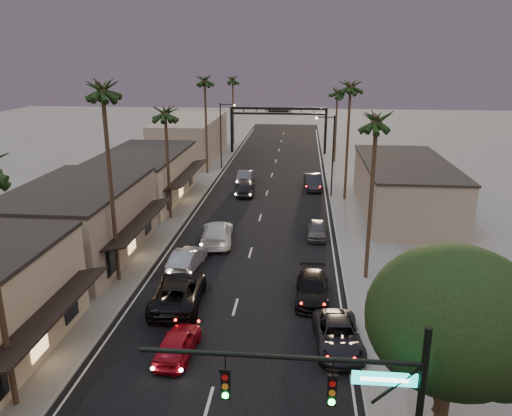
% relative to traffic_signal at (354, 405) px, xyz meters
% --- Properties ---
extents(ground, '(200.00, 200.00, 0.00)m').
position_rel_traffic_signal_xyz_m(ground, '(-5.69, 36.00, -5.08)').
color(ground, slate).
rests_on(ground, ground).
extents(road, '(14.00, 120.00, 0.02)m').
position_rel_traffic_signal_xyz_m(road, '(-5.69, 41.00, -5.08)').
color(road, black).
rests_on(road, ground).
extents(sidewalk_left, '(5.00, 92.00, 0.12)m').
position_rel_traffic_signal_xyz_m(sidewalk_left, '(-15.19, 48.00, -5.02)').
color(sidewalk_left, slate).
rests_on(sidewalk_left, ground).
extents(sidewalk_right, '(5.00, 92.00, 0.12)m').
position_rel_traffic_signal_xyz_m(sidewalk_right, '(3.81, 48.00, -5.02)').
color(sidewalk_right, slate).
rests_on(sidewalk_right, ground).
extents(storefront_mid, '(8.00, 14.00, 5.50)m').
position_rel_traffic_signal_xyz_m(storefront_mid, '(-18.69, 22.00, -2.33)').
color(storefront_mid, gray).
rests_on(storefront_mid, ground).
extents(storefront_far, '(8.00, 16.00, 5.00)m').
position_rel_traffic_signal_xyz_m(storefront_far, '(-18.69, 38.00, -2.58)').
color(storefront_far, '#BCB190').
rests_on(storefront_far, ground).
extents(storefront_dist, '(8.00, 20.00, 6.00)m').
position_rel_traffic_signal_xyz_m(storefront_dist, '(-18.69, 61.00, -2.08)').
color(storefront_dist, gray).
rests_on(storefront_dist, ground).
extents(building_right, '(8.00, 18.00, 5.00)m').
position_rel_traffic_signal_xyz_m(building_right, '(8.31, 36.00, -2.58)').
color(building_right, gray).
rests_on(building_right, ground).
extents(traffic_signal, '(8.51, 0.22, 7.80)m').
position_rel_traffic_signal_xyz_m(traffic_signal, '(0.00, 0.00, 0.00)').
color(traffic_signal, black).
rests_on(traffic_signal, ground).
extents(corner_tree, '(6.20, 6.20, 8.80)m').
position_rel_traffic_signal_xyz_m(corner_tree, '(3.79, 3.45, 0.90)').
color(corner_tree, '#38281C').
rests_on(corner_tree, ground).
extents(arch, '(15.20, 0.40, 7.27)m').
position_rel_traffic_signal_xyz_m(arch, '(-5.69, 66.00, 0.45)').
color(arch, black).
rests_on(arch, ground).
extents(streetlight_right, '(2.13, 0.30, 9.00)m').
position_rel_traffic_signal_xyz_m(streetlight_right, '(1.23, 41.00, 0.25)').
color(streetlight_right, black).
rests_on(streetlight_right, ground).
extents(streetlight_left, '(2.13, 0.30, 9.00)m').
position_rel_traffic_signal_xyz_m(streetlight_left, '(-12.61, 54.00, 0.25)').
color(streetlight_left, black).
rests_on(streetlight_left, ground).
extents(palm_lb, '(3.20, 3.20, 15.20)m').
position_rel_traffic_signal_xyz_m(palm_lb, '(-14.29, 18.00, 8.30)').
color(palm_lb, '#38281C').
rests_on(palm_lb, ground).
extents(palm_lc, '(3.20, 3.20, 12.20)m').
position_rel_traffic_signal_xyz_m(palm_lc, '(-14.29, 32.00, 5.39)').
color(palm_lc, '#38281C').
rests_on(palm_lc, ground).
extents(palm_ld, '(3.20, 3.20, 14.20)m').
position_rel_traffic_signal_xyz_m(palm_ld, '(-14.29, 51.00, 7.33)').
color(palm_ld, '#38281C').
rests_on(palm_ld, ground).
extents(palm_ra, '(3.20, 3.20, 13.20)m').
position_rel_traffic_signal_xyz_m(palm_ra, '(2.91, 20.00, 6.36)').
color(palm_ra, '#38281C').
rests_on(palm_ra, ground).
extents(palm_rb, '(3.20, 3.20, 14.20)m').
position_rel_traffic_signal_xyz_m(palm_rb, '(2.91, 40.00, 7.33)').
color(palm_rb, '#38281C').
rests_on(palm_rb, ground).
extents(palm_rc, '(3.20, 3.20, 12.20)m').
position_rel_traffic_signal_xyz_m(palm_rc, '(2.91, 60.00, 5.39)').
color(palm_rc, '#38281C').
rests_on(palm_rc, ground).
extents(palm_far, '(3.20, 3.20, 13.20)m').
position_rel_traffic_signal_xyz_m(palm_far, '(-13.99, 74.00, 6.36)').
color(palm_far, '#38281C').
rests_on(palm_far, ground).
extents(oncoming_red, '(1.96, 4.34, 1.45)m').
position_rel_traffic_signal_xyz_m(oncoming_red, '(-7.97, 9.51, -4.36)').
color(oncoming_red, maroon).
rests_on(oncoming_red, ground).
extents(oncoming_pickup, '(3.31, 6.52, 1.77)m').
position_rel_traffic_signal_xyz_m(oncoming_pickup, '(-9.29, 15.01, -4.20)').
color(oncoming_pickup, black).
rests_on(oncoming_pickup, ground).
extents(oncoming_silver, '(2.16, 4.91, 1.57)m').
position_rel_traffic_signal_xyz_m(oncoming_silver, '(-9.99, 20.51, -4.30)').
color(oncoming_silver, gray).
rests_on(oncoming_silver, ground).
extents(oncoming_white, '(3.14, 6.34, 1.77)m').
position_rel_traffic_signal_xyz_m(oncoming_white, '(-8.69, 26.01, -4.20)').
color(oncoming_white, silver).
rests_on(oncoming_white, ground).
extents(oncoming_dgrey, '(2.16, 4.90, 1.64)m').
position_rel_traffic_signal_xyz_m(oncoming_dgrey, '(-8.04, 40.98, -4.26)').
color(oncoming_dgrey, black).
rests_on(oncoming_dgrey, ground).
extents(oncoming_grey_far, '(1.74, 4.97, 1.64)m').
position_rel_traffic_signal_xyz_m(oncoming_grey_far, '(-8.64, 46.48, -4.26)').
color(oncoming_grey_far, '#4F4F54').
rests_on(oncoming_grey_far, ground).
extents(curbside_near, '(2.79, 5.38, 1.45)m').
position_rel_traffic_signal_xyz_m(curbside_near, '(0.41, 11.03, -4.36)').
color(curbside_near, black).
rests_on(curbside_near, ground).
extents(curbside_black, '(2.19, 5.20, 1.50)m').
position_rel_traffic_signal_xyz_m(curbside_black, '(-0.90, 16.53, -4.33)').
color(curbside_black, black).
rests_on(curbside_black, ground).
extents(curbside_grey, '(1.74, 4.08, 1.37)m').
position_rel_traffic_signal_xyz_m(curbside_grey, '(-0.34, 28.03, -4.39)').
color(curbside_grey, '#4F4F54').
rests_on(curbside_grey, ground).
extents(curbside_far, '(2.28, 5.29, 1.69)m').
position_rel_traffic_signal_xyz_m(curbside_far, '(-0.47, 44.38, -4.24)').
color(curbside_far, black).
rests_on(curbside_far, ground).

